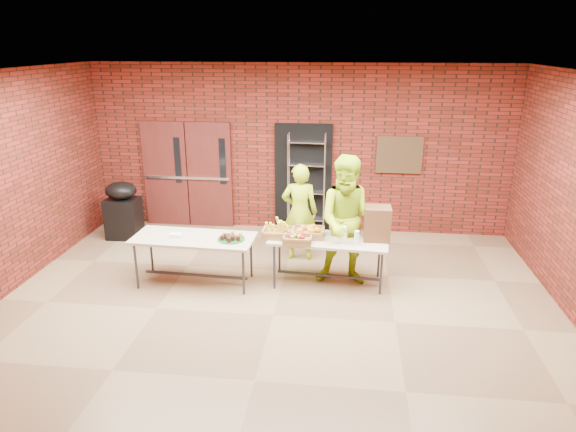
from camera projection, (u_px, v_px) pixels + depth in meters
The scene contains 19 objects.
room at pixel (272, 204), 6.53m from camera, with size 8.08×7.08×3.28m.
double_doors at pixel (188, 175), 10.18m from camera, with size 1.78×0.12×2.10m.
dark_doorway at pixel (303, 178), 9.95m from camera, with size 1.10×0.06×2.10m, color black.
bronze_plaque at pixel (399, 155), 9.58m from camera, with size 0.85×0.04×0.70m, color #412D1A.
wire_rack at pixel (306, 184), 9.83m from camera, with size 0.71×0.24×1.94m, color silver, non-canonical shape.
table_left at pixel (194, 241), 7.78m from camera, with size 1.88×0.85×0.76m.
table_right at pixel (329, 242), 7.79m from camera, with size 1.84×0.88×0.73m.
basket_bananas at pixel (278, 233), 7.83m from camera, with size 0.47×0.37×0.15m.
basket_oranges at pixel (308, 232), 7.84m from camera, with size 0.49×0.38×0.15m.
basket_apples at pixel (298, 238), 7.62m from camera, with size 0.42×0.33×0.13m.
muffin_tray at pixel (231, 237), 7.65m from camera, with size 0.41×0.41×0.10m.
napkin_box at pixel (176, 236), 7.74m from camera, with size 0.18×0.12×0.06m, color white.
coffee_dispenser at pixel (377, 223), 7.66m from camera, with size 0.39×0.35×0.51m, color brown.
cup_stack_front at pixel (343, 235), 7.57m from camera, with size 0.08×0.08×0.25m, color white.
cup_stack_mid at pixel (357, 238), 7.50m from camera, with size 0.07×0.07×0.22m, color white.
cup_stack_back at pixel (345, 230), 7.76m from camera, with size 0.08×0.08×0.24m, color white.
covered_grill at pixel (123, 210), 9.68m from camera, with size 0.61×0.52×1.09m.
volunteer_woman at pixel (300, 212), 8.63m from camera, with size 0.61×0.40×1.67m, color #A4CE16.
volunteer_man at pixel (349, 221), 7.71m from camera, with size 0.98×0.76×2.01m, color #A4CE16.
Camera 1 is at (0.92, -6.16, 3.58)m, focal length 32.00 mm.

